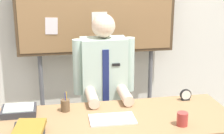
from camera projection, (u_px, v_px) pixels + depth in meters
name	position (u px, v px, depth m)	size (l,w,h in m)	color
back_wall	(94.00, 14.00, 3.49)	(6.40, 0.08, 2.70)	silver
desk	(116.00, 129.00, 2.56)	(1.80, 0.71, 0.73)	#9E754C
person	(104.00, 98.00, 3.10)	(0.55, 0.56, 1.43)	#2D2D33
bulletin_board	(97.00, 2.00, 3.26)	(1.56, 0.09, 2.05)	#4C3823
book_stack	(29.00, 132.00, 2.25)	(0.22, 0.28, 0.09)	#262626
open_notebook	(112.00, 119.00, 2.51)	(0.34, 0.21, 0.01)	silver
desk_clock	(186.00, 95.00, 2.88)	(0.10, 0.04, 0.10)	black
coffee_mug	(182.00, 119.00, 2.42)	(0.08, 0.08, 0.10)	#B23833
pen_holder	(65.00, 105.00, 2.66)	(0.07, 0.07, 0.16)	brown
paper_tray	(19.00, 111.00, 2.61)	(0.26, 0.20, 0.06)	#333338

